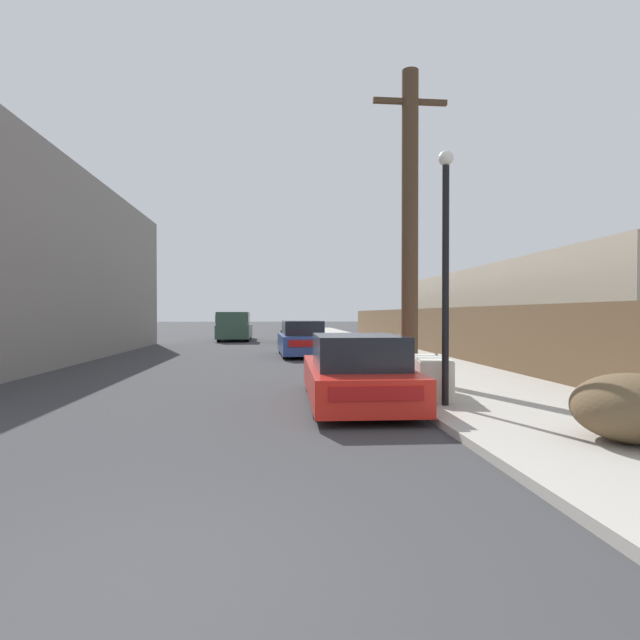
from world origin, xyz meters
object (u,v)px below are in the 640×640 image
Objects in this scene: car_parked_far at (296,332)px; street_lamp at (446,257)px; brush_pile at (633,408)px; utility_pole at (410,223)px; car_parked_mid at (302,340)px; parked_sports_car_red at (356,372)px; discarded_fridge at (431,376)px; pickup_truck at (234,327)px.

street_lamp is (1.58, -21.37, 2.08)m from car_parked_far.
street_lamp reaches higher than brush_pile.
car_parked_far is 0.55× the size of utility_pole.
car_parked_mid is 9.25m from utility_pole.
brush_pile is at bearing -82.22° from car_parked_far.
parked_sports_car_red is at bearing -88.95° from car_parked_far.
utility_pole is at bearing -78.07° from car_parked_mid.
utility_pole is at bearing 94.73° from discarded_fridge.
discarded_fridge is 0.38× the size of street_lamp.
discarded_fridge is 10.92m from car_parked_mid.
discarded_fridge is at bearing 4.17° from parked_sports_car_red.
brush_pile is (2.86, -3.59, -0.05)m from parked_sports_car_red.
car_parked_far is 18.39m from utility_pole.
parked_sports_car_red is 4.59m from brush_pile.
parked_sports_car_red is at bearing 145.96° from street_lamp.
car_parked_mid reaches higher than parked_sports_car_red.
street_lamp is at bearing 102.75° from pickup_truck.
car_parked_mid is at bearing 106.65° from pickup_truck.
pickup_truck reaches higher than car_parked_mid.
car_parked_far is at bearing 92.03° from parked_sports_car_red.
discarded_fridge is at bearing 110.54° from brush_pile.
discarded_fridge is 23.41m from pickup_truck.
utility_pole is at bearing 84.80° from street_lamp.
brush_pile is at bearing -79.19° from utility_pole.
street_lamp is at bearing -83.47° from car_parked_mid.
pickup_truck is 0.75× the size of utility_pole.
parked_sports_car_red is at bearing -167.19° from discarded_fridge.
pickup_truck is at bearing 101.54° from parked_sports_car_red.
discarded_fridge is 20.41m from car_parked_far.
parked_sports_car_red is 2.70m from street_lamp.
parked_sports_car_red is 1.13× the size of car_parked_far.
street_lamp is (1.41, -0.95, 2.10)m from parked_sports_car_red.
car_parked_far is 21.53m from street_lamp.
street_lamp is at bearing -32.49° from parked_sports_car_red.
car_parked_mid is 12.53m from pickup_truck.
parked_sports_car_red is 0.83× the size of pickup_truck.
parked_sports_car_red reaches higher than car_parked_far.
car_parked_far reaches higher than brush_pile.
street_lamp is (-0.31, -3.37, -1.20)m from utility_pole.
parked_sports_car_red is 1.05× the size of street_lamp.
parked_sports_car_red is at bearing 128.61° from brush_pile.
car_parked_mid is (-0.40, 10.82, 0.07)m from parked_sports_car_red.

